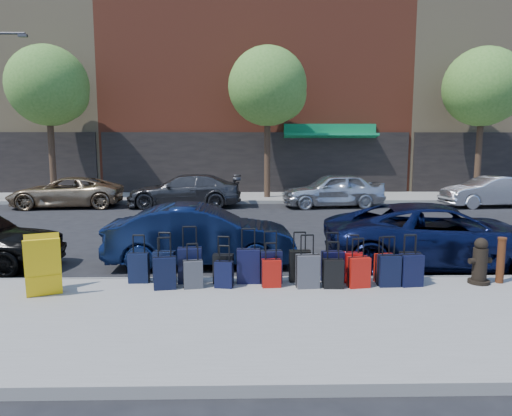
{
  "coord_description": "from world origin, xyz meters",
  "views": [
    {
      "loc": [
        -0.51,
        -13.03,
        2.67
      ],
      "look_at": [
        -0.28,
        -1.5,
        1.09
      ],
      "focal_mm": 32.0,
      "sensor_mm": 36.0,
      "label": 1
    }
  ],
  "objects_px": {
    "suitcase_front_5": "(271,267)",
    "car_far_1": "(184,191)",
    "tree_left": "(51,88)",
    "car_far_2": "(333,190)",
    "tree_center": "(270,89)",
    "car_near_1": "(201,235)",
    "car_near_2": "(440,235)",
    "display_rack": "(43,266)",
    "car_far_3": "(490,192)",
    "tree_right": "(486,89)",
    "bollard": "(501,260)",
    "car_far_0": "(66,192)",
    "fire_hydrant": "(480,262)"
  },
  "relations": [
    {
      "from": "suitcase_front_5",
      "to": "car_far_1",
      "type": "xyz_separation_m",
      "value": [
        -3.17,
        11.71,
        0.27
      ]
    },
    {
      "from": "tree_left",
      "to": "car_far_2",
      "type": "distance_m",
      "value": 14.18
    },
    {
      "from": "tree_center",
      "to": "car_near_1",
      "type": "height_order",
      "value": "tree_center"
    },
    {
      "from": "suitcase_front_5",
      "to": "car_near_2",
      "type": "xyz_separation_m",
      "value": [
        3.84,
        1.64,
        0.25
      ]
    },
    {
      "from": "display_rack",
      "to": "car_far_3",
      "type": "distance_m",
      "value": 18.58
    },
    {
      "from": "car_near_1",
      "to": "tree_right",
      "type": "bearing_deg",
      "value": -47.51
    },
    {
      "from": "tree_right",
      "to": "car_far_2",
      "type": "distance_m",
      "value": 9.57
    },
    {
      "from": "tree_center",
      "to": "car_near_2",
      "type": "relative_size",
      "value": 1.44
    },
    {
      "from": "tree_left",
      "to": "car_far_2",
      "type": "xyz_separation_m",
      "value": [
        13.1,
        -2.75,
        -4.66
      ]
    },
    {
      "from": "bollard",
      "to": "car_far_3",
      "type": "distance_m",
      "value": 13.02
    },
    {
      "from": "bollard",
      "to": "car_near_1",
      "type": "distance_m",
      "value": 6.02
    },
    {
      "from": "suitcase_front_5",
      "to": "car_near_2",
      "type": "relative_size",
      "value": 0.19
    },
    {
      "from": "tree_right",
      "to": "bollard",
      "type": "height_order",
      "value": "tree_right"
    },
    {
      "from": "tree_center",
      "to": "car_far_0",
      "type": "xyz_separation_m",
      "value": [
        -9.05,
        -2.6,
        -4.75
      ]
    },
    {
      "from": "fire_hydrant",
      "to": "car_far_2",
      "type": "relative_size",
      "value": 0.19
    },
    {
      "from": "car_near_1",
      "to": "suitcase_front_5",
      "type": "bearing_deg",
      "value": -143.54
    },
    {
      "from": "car_near_1",
      "to": "car_far_0",
      "type": "xyz_separation_m",
      "value": [
        -6.87,
        9.9,
        -0.02
      ]
    },
    {
      "from": "car_near_1",
      "to": "fire_hydrant",
      "type": "bearing_deg",
      "value": -112.44
    },
    {
      "from": "car_near_2",
      "to": "suitcase_front_5",
      "type": "bearing_deg",
      "value": 116.0
    },
    {
      "from": "tree_right",
      "to": "car_far_3",
      "type": "height_order",
      "value": "tree_right"
    },
    {
      "from": "tree_left",
      "to": "display_rack",
      "type": "relative_size",
      "value": 7.21
    },
    {
      "from": "car_far_0",
      "to": "car_far_2",
      "type": "distance_m",
      "value": 11.65
    },
    {
      "from": "fire_hydrant",
      "to": "display_rack",
      "type": "relative_size",
      "value": 0.85
    },
    {
      "from": "bollard",
      "to": "car_far_2",
      "type": "xyz_separation_m",
      "value": [
        -0.93,
        11.68,
        0.16
      ]
    },
    {
      "from": "fire_hydrant",
      "to": "car_far_2",
      "type": "bearing_deg",
      "value": 84.24
    },
    {
      "from": "car_near_2",
      "to": "car_far_0",
      "type": "height_order",
      "value": "car_near_2"
    },
    {
      "from": "car_far_2",
      "to": "car_near_2",
      "type": "bearing_deg",
      "value": -4.15
    },
    {
      "from": "fire_hydrant",
      "to": "car_near_1",
      "type": "height_order",
      "value": "car_near_1"
    },
    {
      "from": "car_near_1",
      "to": "tree_center",
      "type": "bearing_deg",
      "value": -11.98
    },
    {
      "from": "car_near_2",
      "to": "car_far_3",
      "type": "relative_size",
      "value": 1.23
    },
    {
      "from": "suitcase_front_5",
      "to": "car_near_1",
      "type": "height_order",
      "value": "car_near_1"
    },
    {
      "from": "tree_left",
      "to": "tree_right",
      "type": "height_order",
      "value": "same"
    },
    {
      "from": "bollard",
      "to": "car_far_1",
      "type": "height_order",
      "value": "car_far_1"
    },
    {
      "from": "suitcase_front_5",
      "to": "display_rack",
      "type": "xyz_separation_m",
      "value": [
        -3.91,
        -0.61,
        0.2
      ]
    },
    {
      "from": "car_far_0",
      "to": "car_near_2",
      "type": "bearing_deg",
      "value": 44.9
    },
    {
      "from": "bollard",
      "to": "display_rack",
      "type": "bearing_deg",
      "value": -176.45
    },
    {
      "from": "tree_right",
      "to": "display_rack",
      "type": "xyz_separation_m",
      "value": [
        -15.12,
        -14.94,
        -4.76
      ]
    },
    {
      "from": "fire_hydrant",
      "to": "tree_left",
      "type": "bearing_deg",
      "value": 124.98
    },
    {
      "from": "car_near_2",
      "to": "car_far_2",
      "type": "height_order",
      "value": "car_far_2"
    },
    {
      "from": "tree_center",
      "to": "bollard",
      "type": "bearing_deg",
      "value": -76.26
    },
    {
      "from": "car_far_2",
      "to": "car_far_3",
      "type": "relative_size",
      "value": 1.07
    },
    {
      "from": "car_near_2",
      "to": "car_far_1",
      "type": "height_order",
      "value": "car_far_1"
    },
    {
      "from": "tree_center",
      "to": "fire_hydrant",
      "type": "xyz_separation_m",
      "value": [
        3.13,
        -14.46,
        -4.87
      ]
    },
    {
      "from": "tree_right",
      "to": "fire_hydrant",
      "type": "bearing_deg",
      "value": -117.02
    },
    {
      "from": "fire_hydrant",
      "to": "car_far_0",
      "type": "distance_m",
      "value": 17.0
    },
    {
      "from": "car_far_0",
      "to": "car_far_3",
      "type": "bearing_deg",
      "value": 83.76
    },
    {
      "from": "tree_center",
      "to": "tree_right",
      "type": "xyz_separation_m",
      "value": [
        10.5,
        0.0,
        0.0
      ]
    },
    {
      "from": "car_far_2",
      "to": "car_far_3",
      "type": "bearing_deg",
      "value": 81.93
    },
    {
      "from": "car_near_1",
      "to": "car_far_3",
      "type": "bearing_deg",
      "value": -52.57
    },
    {
      "from": "tree_right",
      "to": "car_far_2",
      "type": "height_order",
      "value": "tree_right"
    }
  ]
}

